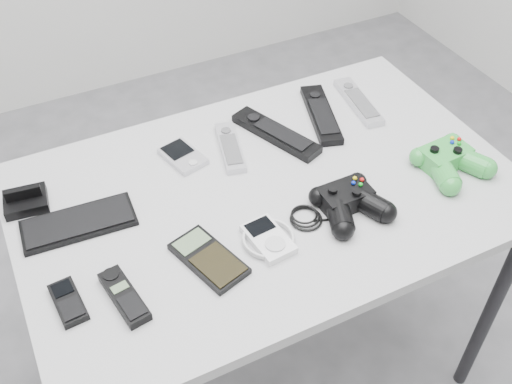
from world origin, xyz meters
name	(u,v)px	position (x,y,z in m)	size (l,w,h in m)	color
desk	(268,209)	(0.04, 0.08, 0.66)	(1.09, 0.70, 0.73)	#ADADAF
pda_keyboard	(79,223)	(-0.35, 0.15, 0.73)	(0.23, 0.10, 0.01)	black
dock_bracket	(24,197)	(-0.44, 0.26, 0.75)	(0.09, 0.08, 0.05)	black
pda	(183,156)	(-0.09, 0.26, 0.74)	(0.07, 0.11, 0.02)	#B7B6BE
remote_silver_a	(230,147)	(0.02, 0.24, 0.74)	(0.04, 0.18, 0.02)	#B7B6BE
remote_black_a	(276,133)	(0.14, 0.23, 0.74)	(0.06, 0.24, 0.02)	black
remote_black_b	(321,114)	(0.28, 0.25, 0.74)	(0.06, 0.23, 0.02)	black
remote_silver_b	(358,101)	(0.40, 0.26, 0.74)	(0.05, 0.21, 0.02)	#B7B6BD
mobile_phone	(68,302)	(-0.42, -0.03, 0.74)	(0.05, 0.10, 0.02)	black
cordless_handset	(124,296)	(-0.33, -0.07, 0.74)	(0.04, 0.14, 0.02)	black
calculator	(209,258)	(-0.15, -0.05, 0.74)	(0.08, 0.16, 0.02)	black
mp3_player	(268,238)	(-0.03, -0.06, 0.74)	(0.11, 0.11, 0.02)	silver
controller_black	(349,200)	(0.17, -0.05, 0.75)	(0.26, 0.16, 0.05)	black
controller_green	(450,159)	(0.44, -0.04, 0.75)	(0.15, 0.17, 0.05)	#258930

